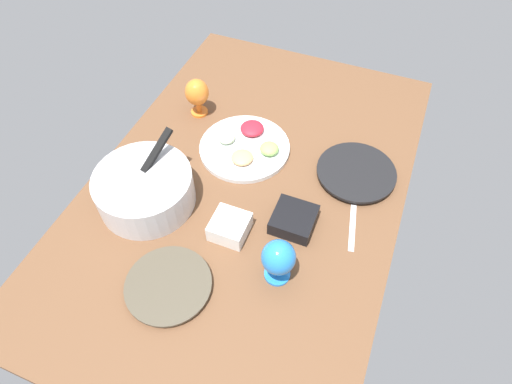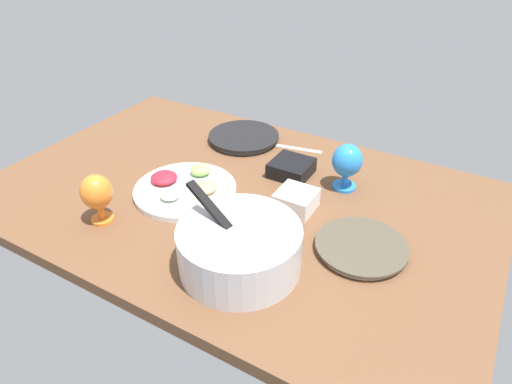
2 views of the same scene
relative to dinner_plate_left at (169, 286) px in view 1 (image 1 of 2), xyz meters
The scene contains 10 objects.
ground_plane 44.80cm from the dinner_plate_left, ahead, with size 160.00×104.00×4.00cm, color brown.
dinner_plate_left is the anchor object (origin of this frame).
dinner_plate_right 73.66cm from the dinner_plate_left, 33.04° to the right, with size 27.58×27.58×2.62cm.
mixing_bowl 33.77cm from the dinner_plate_left, 40.52° to the left, with size 32.80×31.65×19.89cm.
fruit_platter 59.45cm from the dinner_plate_left, ahead, with size 33.14×33.14×5.22cm.
hurricane_glass_blue 32.84cm from the dinner_plate_left, 60.99° to the right, with size 9.81×9.81×15.70cm.
hurricane_glass_orange 75.91cm from the dinner_plate_left, 19.57° to the left, with size 9.14×9.14×15.46cm.
square_bowl_black 43.28cm from the dinner_plate_left, 37.67° to the right, with size 13.21×13.21×5.16cm.
square_bowl_white 25.63cm from the dinner_plate_left, 20.22° to the right, with size 11.22×11.22×6.15cm.
fork_by_right_plate 59.75cm from the dinner_plate_left, 48.05° to the right, with size 18.00×1.80×0.60cm, color silver.
Camera 1 is at (-86.55, -37.51, 115.49)cm, focal length 30.29 mm.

